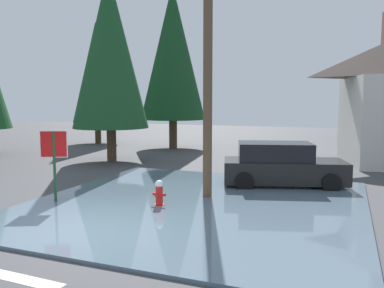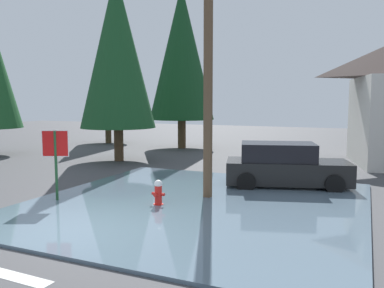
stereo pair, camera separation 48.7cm
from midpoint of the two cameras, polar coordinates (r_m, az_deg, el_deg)
name	(u,v)px [view 2 (the right image)]	position (r m, az deg, el deg)	size (l,w,h in m)	color
ground_plane	(77,233)	(9.92, -14.74, -12.20)	(80.00, 80.00, 0.10)	#424244
flood_puddle	(196,204)	(11.86, 1.77, -8.49)	(9.40, 9.59, 0.08)	slate
stop_sign_near	(56,151)	(12.44, -17.84, -0.97)	(0.73, 0.35, 2.18)	#1E4C28
fire_hydrant	(158,194)	(11.56, -3.63, -7.10)	(0.40, 0.34, 0.80)	red
utility_pole	(208,40)	(12.32, 3.50, 14.63)	(1.60, 0.28, 9.35)	brown
parked_car	(285,166)	(14.53, 14.00, -3.08)	(4.55, 2.90, 1.57)	black
pine_tree_tall_left	(182,53)	(25.88, -0.94, 12.89)	(4.13, 4.13, 10.31)	#4C3823
pine_tree_mid_left	(107,73)	(29.47, -11.57, 9.91)	(3.42, 3.42, 8.54)	#4C3823
pine_tree_far_center	(117,50)	(20.63, -9.98, 13.03)	(3.76, 3.76, 9.41)	#4C3823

